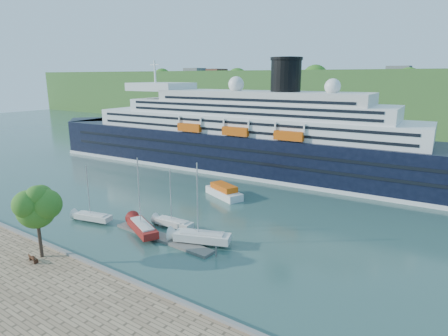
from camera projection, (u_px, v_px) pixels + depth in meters
ground at (72, 262)px, 44.62m from camera, size 400.00×400.00×0.00m
far_hillside at (372, 99)px, 158.47m from camera, size 400.00×50.00×24.00m
quay_coping at (69, 254)px, 44.18m from camera, size 220.00×0.50×0.30m
cruise_ship at (236, 115)px, 86.99m from camera, size 114.47×23.49×25.53m
park_bench at (33, 258)px, 42.49m from camera, size 1.56×0.81×0.96m
promenade_tree at (37, 219)px, 42.70m from camera, size 5.75×5.75×9.52m
floating_pontoon at (162, 238)px, 50.89m from camera, size 16.78×2.79×0.37m
sailboat_white_near at (91, 196)px, 55.78m from camera, size 6.74×3.25×8.39m
sailboat_red at (141, 199)px, 51.03m from camera, size 8.27×5.46×10.44m
sailboat_white_far at (202, 207)px, 47.95m from camera, size 8.45×4.99×10.56m
tender_launch at (224, 191)px, 68.51m from camera, size 8.92×5.94×2.34m
sailboat_extra at (173, 201)px, 53.45m from camera, size 6.59×2.16×8.40m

